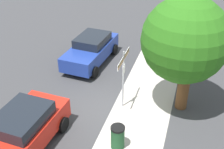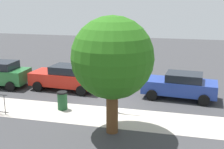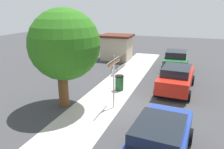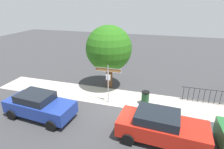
# 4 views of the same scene
# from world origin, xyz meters

# --- Properties ---
(ground_plane) EXTENTS (60.00, 60.00, 0.00)m
(ground_plane) POSITION_xyz_m (0.00, 0.00, 0.00)
(ground_plane) COLOR #38383A
(sidewalk_strip) EXTENTS (24.00, 2.60, 0.00)m
(sidewalk_strip) POSITION_xyz_m (2.00, 1.30, 0.00)
(sidewalk_strip) COLOR #AEA59C
(sidewalk_strip) RESTS_ON ground_plane
(street_sign) EXTENTS (1.81, 0.07, 2.80)m
(street_sign) POSITION_xyz_m (-0.52, 0.40, 2.01)
(street_sign) COLOR #9EA0A5
(street_sign) RESTS_ON ground_plane
(shade_tree) EXTENTS (3.57, 3.57, 5.12)m
(shade_tree) POSITION_xyz_m (-1.21, 2.82, 3.26)
(shade_tree) COLOR brown
(shade_tree) RESTS_ON ground_plane
(car_blue) EXTENTS (4.41, 2.24, 1.56)m
(car_blue) POSITION_xyz_m (-4.04, -2.45, 0.81)
(car_blue) COLOR navy
(car_blue) RESTS_ON ground_plane
(car_red) EXTENTS (4.55, 2.27, 1.61)m
(car_red) POSITION_xyz_m (3.21, -2.48, 0.83)
(car_red) COLOR red
(car_red) RESTS_ON ground_plane
(trash_bin) EXTENTS (0.55, 0.55, 0.98)m
(trash_bin) POSITION_xyz_m (2.02, 0.90, 0.49)
(trash_bin) COLOR #1E4C28
(trash_bin) RESTS_ON ground_plane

